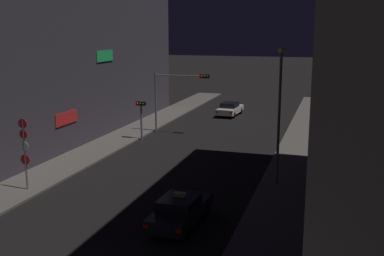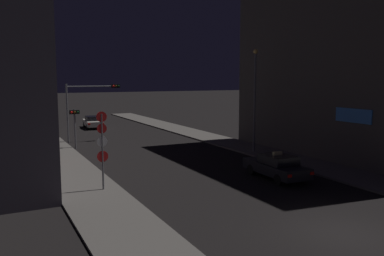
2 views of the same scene
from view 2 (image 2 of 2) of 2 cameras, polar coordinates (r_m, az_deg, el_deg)
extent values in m
plane|color=black|center=(16.71, 20.82, -13.91)|extent=(300.00, 300.00, 0.00)
cube|color=#5B5651|center=(36.31, -19.67, -2.47)|extent=(3.26, 54.45, 0.13)
cube|color=#5B5651|center=(40.77, 1.20, -1.03)|extent=(3.26, 54.45, 0.13)
cube|color=red|center=(28.40, -21.12, 0.18)|extent=(0.08, 2.80, 0.90)
cube|color=#26CC66|center=(34.52, -22.53, 8.17)|extent=(0.08, 2.80, 0.90)
cube|color=#514C47|center=(32.93, 21.89, 13.28)|extent=(7.53, 18.70, 19.34)
cube|color=#337FE5|center=(27.49, 21.92, 1.65)|extent=(0.08, 2.80, 0.90)
cube|color=black|center=(24.10, 11.82, -5.59)|extent=(1.98, 4.47, 0.60)
cube|color=black|center=(23.82, 12.14, -4.39)|extent=(1.66, 2.04, 0.50)
cube|color=red|center=(21.91, 13.71, -6.65)|extent=(0.24, 0.07, 0.16)
cube|color=red|center=(22.86, 16.68, -6.18)|extent=(0.24, 0.07, 0.16)
cylinder|color=black|center=(24.80, 8.43, -5.86)|extent=(0.25, 0.65, 0.64)
cylinder|color=black|center=(25.70, 11.44, -5.47)|extent=(0.25, 0.65, 0.64)
cylinder|color=black|center=(22.64, 12.22, -7.21)|extent=(0.25, 0.65, 0.64)
cylinder|color=black|center=(23.61, 15.36, -6.71)|extent=(0.25, 0.65, 0.64)
cube|color=#F4E08C|center=(23.84, 12.02, -3.52)|extent=(0.57, 0.20, 0.20)
cube|color=silver|center=(48.42, -13.89, 0.72)|extent=(2.11, 4.52, 0.60)
cube|color=black|center=(48.17, -13.87, 1.35)|extent=(1.72, 2.09, 0.50)
cube|color=red|center=(46.12, -14.38, 0.52)|extent=(0.24, 0.08, 0.16)
cube|color=red|center=(46.36, -12.55, 0.61)|extent=(0.24, 0.08, 0.16)
cylinder|color=black|center=(49.68, -15.04, 0.50)|extent=(0.27, 0.65, 0.64)
cylinder|color=black|center=(49.92, -13.22, 0.59)|extent=(0.27, 0.65, 0.64)
cylinder|color=black|center=(47.00, -14.58, 0.14)|extent=(0.27, 0.65, 0.64)
cylinder|color=black|center=(47.25, -12.66, 0.24)|extent=(0.27, 0.65, 0.64)
cylinder|color=slate|center=(37.64, -17.27, 1.95)|extent=(0.16, 0.16, 5.34)
cylinder|color=slate|center=(37.96, -14.07, 5.76)|extent=(4.48, 0.10, 0.10)
cube|color=black|center=(38.52, -10.80, 5.87)|extent=(0.80, 0.28, 0.32)
sphere|color=red|center=(38.28, -11.09, 5.85)|extent=(0.20, 0.20, 0.20)
sphere|color=#3F2D0C|center=(38.35, -10.73, 5.86)|extent=(0.20, 0.20, 0.20)
sphere|color=#0C3319|center=(38.42, -10.37, 5.87)|extent=(0.20, 0.20, 0.20)
cylinder|color=slate|center=(34.53, -16.28, -0.14)|extent=(0.16, 0.16, 3.31)
cube|color=black|center=(34.39, -16.37, 2.18)|extent=(0.80, 0.28, 0.32)
sphere|color=red|center=(34.17, -16.72, 2.14)|extent=(0.20, 0.20, 0.20)
sphere|color=#3F2D0C|center=(34.22, -16.31, 2.16)|extent=(0.20, 0.20, 0.20)
sphere|color=#0C3319|center=(34.26, -15.90, 2.18)|extent=(0.20, 0.20, 0.20)
cylinder|color=slate|center=(21.10, -12.60, -3.34)|extent=(0.10, 0.10, 3.93)
cylinder|color=red|center=(20.83, -12.72, 1.56)|extent=(0.54, 0.03, 0.54)
cylinder|color=red|center=(20.90, -12.68, -0.07)|extent=(0.50, 0.03, 0.50)
cylinder|color=white|center=(20.99, -12.63, -1.89)|extent=(0.53, 0.03, 0.53)
cylinder|color=red|center=(21.12, -12.57, -3.96)|extent=(0.58, 0.03, 0.58)
cylinder|color=slate|center=(31.44, 8.88, 3.47)|extent=(0.16, 0.16, 7.54)
sphere|color=#F9C666|center=(31.44, 9.02, 10.68)|extent=(0.37, 0.37, 0.37)
camera|label=1|loc=(21.60, 67.47, 10.96)|focal=43.92mm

